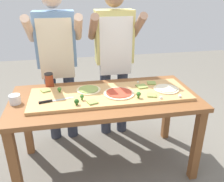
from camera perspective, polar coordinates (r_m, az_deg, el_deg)
ground_plane at (r=2.55m, az=-1.49°, el=-16.96°), size 8.00×8.00×0.00m
prep_table at (r=2.18m, az=-1.68°, el=-3.66°), size 1.67×0.79×0.76m
cutting_board at (r=2.13m, az=-0.36°, el=-0.86°), size 1.42×0.48×0.03m
chefs_knife at (r=2.04m, az=-14.32°, el=-2.29°), size 0.29×0.09×0.02m
pizza_whole_cheese_artichoke at (r=2.26m, az=12.87°, el=0.52°), size 0.24×0.24×0.02m
pizza_whole_pesto_green at (r=2.19m, az=-5.64°, el=0.31°), size 0.22×0.22×0.02m
pizza_whole_tomato_red at (r=2.11m, az=1.68°, el=-0.52°), size 0.28×0.28×0.02m
pizza_slice_center at (r=2.37m, az=9.46°, el=1.93°), size 0.10×0.10×0.01m
pizza_slice_near_left at (r=2.10m, az=9.56°, el=-1.00°), size 0.10×0.10×0.01m
pizza_slice_far_right at (r=2.27m, az=7.15°, el=1.11°), size 0.11×0.11×0.01m
pizza_slice_far_left at (r=2.25m, az=-15.68°, el=0.13°), size 0.10×0.10×0.01m
pizza_slice_near_right at (r=1.96m, az=-4.76°, el=-2.67°), size 0.10×0.10×0.01m
broccoli_floret_back_mid at (r=2.00m, az=-7.23°, el=-1.37°), size 0.03×0.03×0.05m
broccoli_floret_front_mid at (r=1.93m, az=-8.51°, el=-2.54°), size 0.04×0.04×0.05m
broccoli_floret_center_left at (r=2.19m, az=-12.52°, el=0.38°), size 0.04×0.04×0.05m
broccoli_floret_back_right at (r=2.03m, az=6.40°, el=-0.80°), size 0.04×0.04×0.06m
cheese_crumble_a at (r=2.36m, az=6.23°, el=2.09°), size 0.02×0.02×0.02m
cheese_crumble_b at (r=2.06m, az=11.65°, el=-1.55°), size 0.02×0.02×0.02m
cheese_crumble_c at (r=2.13m, az=16.00°, el=-1.22°), size 0.02×0.02×0.02m
flour_cup at (r=2.15m, az=-22.25°, el=-1.94°), size 0.09×0.09×0.08m
sauce_jar at (r=2.36m, az=-14.83°, el=2.43°), size 0.08×0.08×0.15m
cook_left at (r=2.57m, az=-13.05°, el=8.14°), size 0.54×0.39×1.67m
cook_right at (r=2.61m, az=0.53°, el=9.03°), size 0.54×0.39×1.67m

